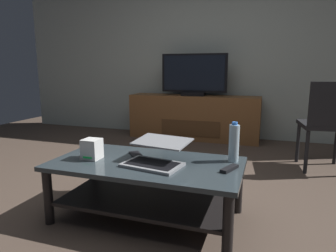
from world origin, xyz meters
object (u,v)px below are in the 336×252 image
router_box (92,149)px  tv_remote (229,169)px  media_cabinet (194,117)px  dining_chair (327,121)px  coffee_table (147,179)px  laptop (156,155)px  television (194,76)px  water_bottle_near (234,143)px  cell_phone (136,154)px

router_box → tv_remote: size_ratio=0.86×
media_cabinet → dining_chair: bearing=-31.9°
coffee_table → laptop: (0.08, -0.02, 0.18)m
coffee_table → television: (-0.27, 2.40, 0.63)m
laptop → water_bottle_near: bearing=24.6°
laptop → cell_phone: 0.27m
television → router_box: bearing=-92.6°
dining_chair → cell_phone: size_ratio=6.37×
television → water_bottle_near: bearing=-69.7°
coffee_table → television: size_ratio=1.35×
router_box → media_cabinet: bearing=87.4°
media_cabinet → television: bearing=-90.0°
tv_remote → router_box: bearing=-154.6°
laptop → router_box: laptop is taller
water_bottle_near → dining_chair: bearing=58.8°
television → dining_chair: television is taller
laptop → water_bottle_near: size_ratio=1.56×
coffee_table → media_cabinet: (-0.27, 2.42, 0.04)m
media_cabinet → tv_remote: media_cabinet is taller
router_box → cell_phone: (0.24, 0.18, -0.06)m
media_cabinet → router_box: (-0.11, -2.47, 0.15)m
coffee_table → router_box: router_box is taller
water_bottle_near → media_cabinet: bearing=110.1°
coffee_table → television: bearing=96.4°
coffee_table → tv_remote: 0.56m
dining_chair → laptop: dining_chair is taller
cell_phone → tv_remote: 0.69m
laptop → router_box: size_ratio=3.02×
coffee_table → tv_remote: bearing=0.7°
media_cabinet → laptop: size_ratio=4.46×
media_cabinet → television: television is taller
television → cell_phone: bearing=-86.7°
laptop → water_bottle_near: 0.52m
cell_phone → media_cabinet: bearing=54.7°
laptop → television: bearing=98.2°
dining_chair → coffee_table: bearing=-132.1°
coffee_table → router_box: size_ratio=9.11×
media_cabinet → dining_chair: (1.57, -0.98, 0.19)m
coffee_table → cell_phone: size_ratio=8.99×
router_box → cell_phone: router_box is taller
coffee_table → dining_chair: size_ratio=1.41×
media_cabinet → cell_phone: size_ratio=13.31×
coffee_table → dining_chair: (1.30, 1.44, 0.23)m
media_cabinet → water_bottle_near: water_bottle_near is taller
television → dining_chair: (1.57, -0.96, -0.40)m
coffee_table → water_bottle_near: 0.63m
water_bottle_near → laptop: bearing=-155.4°
tv_remote → cell_phone: bearing=-168.3°
cell_phone → tv_remote: bearing=-48.4°
router_box → water_bottle_near: water_bottle_near is taller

